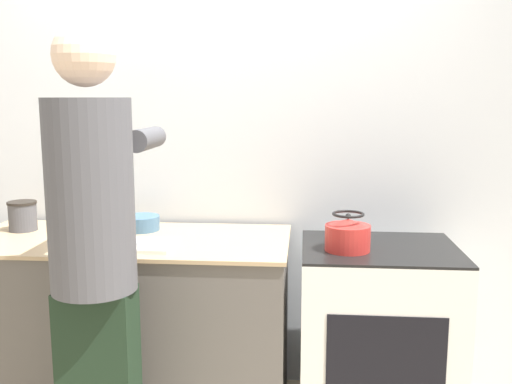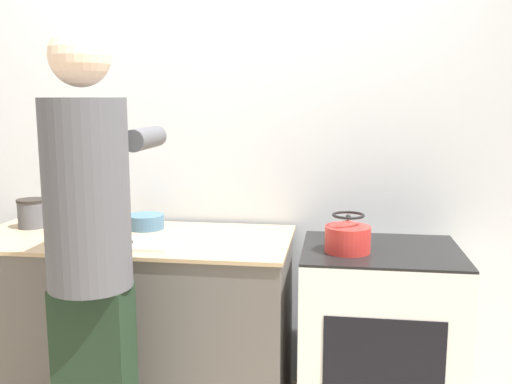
% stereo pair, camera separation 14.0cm
% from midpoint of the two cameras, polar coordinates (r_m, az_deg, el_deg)
% --- Properties ---
extents(wall_back, '(8.00, 0.05, 2.60)m').
position_cam_midpoint_polar(wall_back, '(3.05, -1.78, 4.48)').
color(wall_back, silver).
rests_on(wall_back, ground_plane).
extents(counter, '(1.55, 0.70, 0.90)m').
position_cam_midpoint_polar(counter, '(2.97, -10.73, -12.80)').
color(counter, '#5B5651').
rests_on(counter, ground_plane).
extents(oven, '(0.71, 0.60, 0.89)m').
position_cam_midpoint_polar(oven, '(2.80, 13.56, -14.37)').
color(oven, silver).
rests_on(oven, ground_plane).
extents(person, '(0.36, 0.60, 1.82)m').
position_cam_midpoint_polar(person, '(2.24, -14.50, -5.40)').
color(person, black).
rests_on(person, ground_plane).
extents(cutting_board, '(0.33, 0.24, 0.02)m').
position_cam_midpoint_polar(cutting_board, '(2.65, -10.21, -5.09)').
color(cutting_board, silver).
rests_on(cutting_board, counter).
extents(knife, '(0.20, 0.08, 0.01)m').
position_cam_midpoint_polar(knife, '(2.63, -10.30, -4.96)').
color(knife, silver).
rests_on(knife, cutting_board).
extents(kettle, '(0.20, 0.20, 0.17)m').
position_cam_midpoint_polar(kettle, '(2.55, 10.73, -4.34)').
color(kettle, red).
rests_on(kettle, oven).
extents(bowl_prep, '(0.19, 0.19, 0.07)m').
position_cam_midpoint_polar(bowl_prep, '(2.97, -9.64, -2.95)').
color(bowl_prep, '#426684').
rests_on(bowl_prep, counter).
extents(canister_jar, '(0.14, 0.14, 0.15)m').
position_cam_midpoint_polar(canister_jar, '(3.14, -20.36, -2.01)').
color(canister_jar, '#4C4C51').
rests_on(canister_jar, counter).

